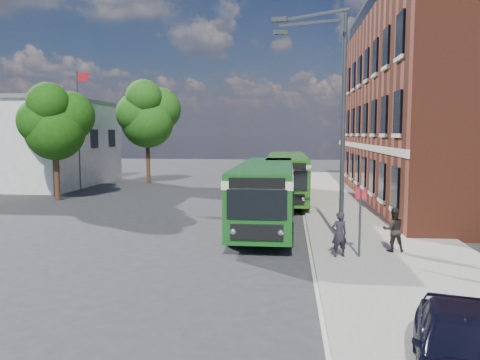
# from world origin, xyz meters

# --- Properties ---
(ground) EXTENTS (120.00, 120.00, 0.00)m
(ground) POSITION_xyz_m (0.00, 0.00, 0.00)
(ground) COLOR #2C2C2E
(ground) RESTS_ON ground
(pavement) EXTENTS (6.00, 48.00, 0.15)m
(pavement) POSITION_xyz_m (7.00, 8.00, 0.07)
(pavement) COLOR gray
(pavement) RESTS_ON ground
(kerb_line) EXTENTS (0.12, 48.00, 0.01)m
(kerb_line) POSITION_xyz_m (3.95, 8.00, 0.01)
(kerb_line) COLOR beige
(kerb_line) RESTS_ON ground
(brick_office) EXTENTS (12.10, 26.00, 14.20)m
(brick_office) POSITION_xyz_m (14.00, 12.00, 6.97)
(brick_office) COLOR maroon
(brick_office) RESTS_ON ground
(white_building) EXTENTS (9.40, 13.40, 7.30)m
(white_building) POSITION_xyz_m (-18.00, 18.00, 3.66)
(white_building) COLOR beige
(white_building) RESTS_ON ground
(flagpole) EXTENTS (0.95, 0.10, 9.00)m
(flagpole) POSITION_xyz_m (-12.45, 13.00, 4.94)
(flagpole) COLOR #393D3F
(flagpole) RESTS_ON ground
(street_lamp) EXTENTS (2.96, 2.38, 9.00)m
(street_lamp) POSITION_xyz_m (4.84, -2.00, 4.79)
(street_lamp) COLOR #393D3F
(street_lamp) RESTS_ON ground
(bus_stop_sign) EXTENTS (0.35, 0.08, 2.52)m
(bus_stop_sign) POSITION_xyz_m (5.60, -4.20, 1.51)
(bus_stop_sign) COLOR #393D3F
(bus_stop_sign) RESTS_ON ground
(bus_front) EXTENTS (2.68, 11.44, 3.02)m
(bus_front) POSITION_xyz_m (2.03, 1.39, 1.83)
(bus_front) COLOR #17521A
(bus_front) RESTS_ON ground
(bus_rear) EXTENTS (2.70, 12.56, 3.02)m
(bus_rear) POSITION_xyz_m (3.00, 10.61, 1.83)
(bus_rear) COLOR #255915
(bus_rear) RESTS_ON ground
(parked_car) EXTENTS (2.59, 4.28, 1.36)m
(parked_car) POSITION_xyz_m (6.07, -12.64, 0.83)
(parked_car) COLOR black
(parked_car) RESTS_ON pavement
(pedestrian_a) EXTENTS (0.68, 0.56, 1.59)m
(pedestrian_a) POSITION_xyz_m (4.89, -4.27, 0.94)
(pedestrian_a) COLOR #241F28
(pedestrian_a) RESTS_ON pavement
(pedestrian_b) EXTENTS (0.82, 0.66, 1.61)m
(pedestrian_b) POSITION_xyz_m (6.94, -3.31, 0.96)
(pedestrian_b) COLOR black
(pedestrian_b) RESTS_ON pavement
(tree_left) EXTENTS (4.56, 4.33, 7.70)m
(tree_left) POSITION_xyz_m (-12.13, 8.83, 5.22)
(tree_left) COLOR #3A2215
(tree_left) RESTS_ON ground
(tree_mid) EXTENTS (4.71, 4.48, 7.96)m
(tree_mid) POSITION_xyz_m (-13.63, 11.54, 5.40)
(tree_mid) COLOR #3A2215
(tree_mid) RESTS_ON ground
(tree_right) EXTENTS (5.39, 5.13, 9.10)m
(tree_right) POSITION_xyz_m (-9.32, 19.98, 6.18)
(tree_right) COLOR #3A2215
(tree_right) RESTS_ON ground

